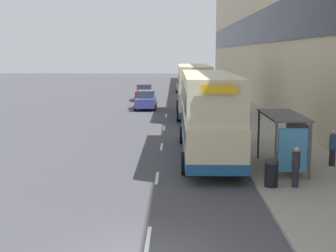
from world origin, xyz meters
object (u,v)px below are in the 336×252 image
at_px(car_0, 184,86).
at_px(pedestrian_1, 296,167).
at_px(car_2, 189,82).
at_px(car_1, 146,100).
at_px(double_decker_bus_near, 208,113).
at_px(bus_shelter, 288,132).
at_px(car_3, 144,92).
at_px(pedestrian_at_shelter, 333,148).
at_px(double_decker_bus_ahead, 193,89).
at_px(litter_bin, 271,173).

distance_m(car_0, pedestrian_1, 46.26).
xyz_separation_m(car_2, pedestrian_1, (2.61, -54.34, 0.07)).
bearing_deg(car_1, car_0, -101.30).
bearing_deg(double_decker_bus_near, bus_shelter, -44.06).
bearing_deg(car_3, pedestrian_at_shelter, 109.04).
bearing_deg(bus_shelter, double_decker_bus_ahead, 100.21).
height_order(bus_shelter, car_1, bus_shelter).
distance_m(bus_shelter, pedestrian_at_shelter, 2.60).
xyz_separation_m(double_decker_bus_near, litter_bin, (2.08, -5.79, -1.62)).
bearing_deg(car_0, car_3, -112.08).
distance_m(car_2, litter_bin, 54.32).
distance_m(bus_shelter, double_decker_bus_ahead, 19.44).
bearing_deg(car_1, bus_shelter, 108.15).
bearing_deg(double_decker_bus_ahead, car_3, 111.25).
distance_m(car_0, pedestrian_at_shelter, 43.07).
bearing_deg(double_decker_bus_near, car_1, 102.31).
distance_m(car_1, litter_bin, 27.17).
bearing_deg(car_3, bus_shelter, 104.81).
bearing_deg(car_3, car_1, 94.74).
bearing_deg(car_0, car_2, 83.44).
distance_m(car_0, car_1, 20.11).
xyz_separation_m(car_2, pedestrian_at_shelter, (5.20, -50.84, 0.12)).
height_order(double_decker_bus_near, car_2, double_decker_bus_near).
bearing_deg(pedestrian_1, double_decker_bus_near, 117.25).
bearing_deg(litter_bin, pedestrian_at_shelter, 44.42).
distance_m(car_3, litter_bin, 35.42).
height_order(car_0, car_3, car_3).
xyz_separation_m(bus_shelter, double_decker_bus_ahead, (-3.45, 19.13, 0.41)).
distance_m(bus_shelter, litter_bin, 3.12).
relative_size(double_decker_bus_near, litter_bin, 10.68).
distance_m(bus_shelter, car_0, 43.66).
bearing_deg(car_0, litter_bin, -86.74).
relative_size(car_0, pedestrian_1, 2.64).
relative_size(car_2, pedestrian_at_shelter, 2.36).
height_order(car_3, litter_bin, car_3).
xyz_separation_m(double_decker_bus_near, car_2, (0.39, 48.50, -1.40)).
relative_size(car_3, litter_bin, 3.86).
relative_size(double_decker_bus_ahead, pedestrian_at_shelter, 6.42).
xyz_separation_m(car_0, car_2, (0.94, 8.21, 0.00)).
bearing_deg(pedestrian_at_shelter, pedestrian_1, -126.49).
height_order(car_3, pedestrian_at_shelter, car_3).
relative_size(double_decker_bus_ahead, car_0, 2.58).
xyz_separation_m(double_decker_bus_near, pedestrian_1, (3.01, -5.84, -1.33)).
relative_size(double_decker_bus_near, double_decker_bus_ahead, 1.04).
bearing_deg(double_decker_bus_near, litter_bin, -70.29).
bearing_deg(double_decker_bus_near, double_decker_bus_ahead, 90.53).
bearing_deg(litter_bin, car_0, 93.26).
bearing_deg(bus_shelter, car_3, 104.81).
xyz_separation_m(double_decker_bus_near, double_decker_bus_ahead, (-0.15, 15.94, -0.00)).
bearing_deg(litter_bin, car_1, 103.98).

